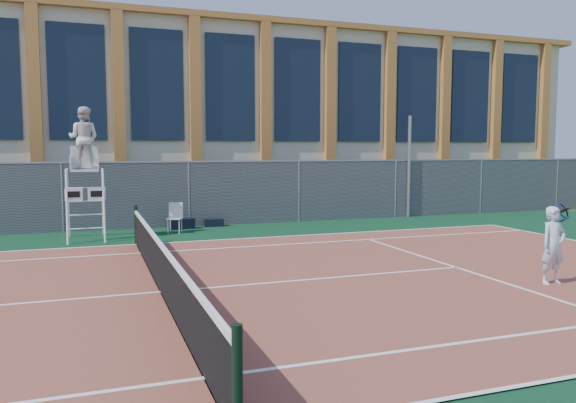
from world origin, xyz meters
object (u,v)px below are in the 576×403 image
object	(u,v)px
umpire_chair	(84,142)
tennis_player	(553,245)
plastic_chair	(175,215)
steel_pole	(409,167)

from	to	relation	value
umpire_chair	tennis_player	bearing A→B (deg)	-46.45
umpire_chair	plastic_chair	xyz separation A→B (m)	(2.64, 0.47, -2.28)
plastic_chair	tennis_player	xyz separation A→B (m)	(5.86, -9.42, 0.23)
steel_pole	tennis_player	size ratio (longest dim) A/B	2.55
steel_pole	plastic_chair	distance (m)	9.36
steel_pole	plastic_chair	bearing A→B (deg)	-172.70
plastic_chair	tennis_player	world-z (taller)	tennis_player
steel_pole	umpire_chair	bearing A→B (deg)	-172.06
umpire_chair	plastic_chair	size ratio (longest dim) A/B	4.12
plastic_chair	tennis_player	distance (m)	11.10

